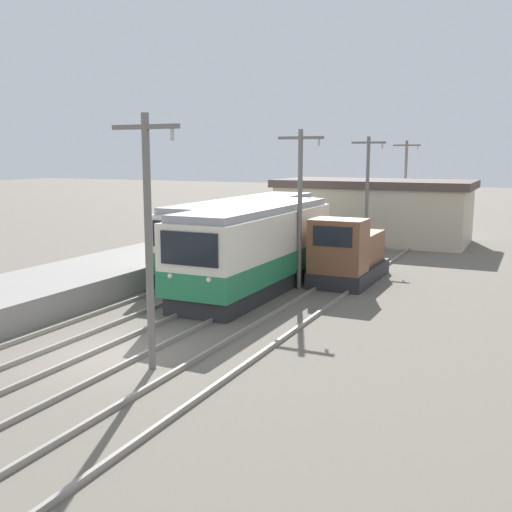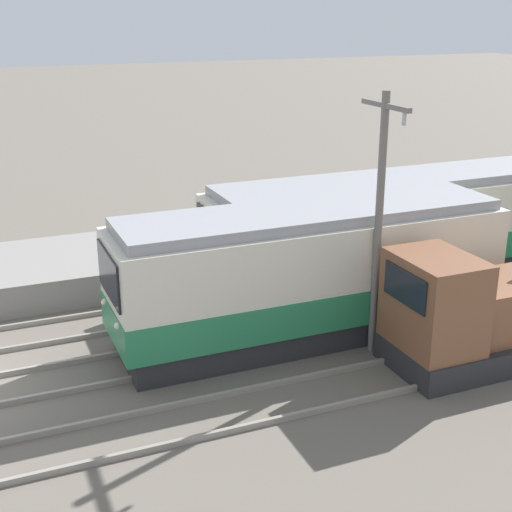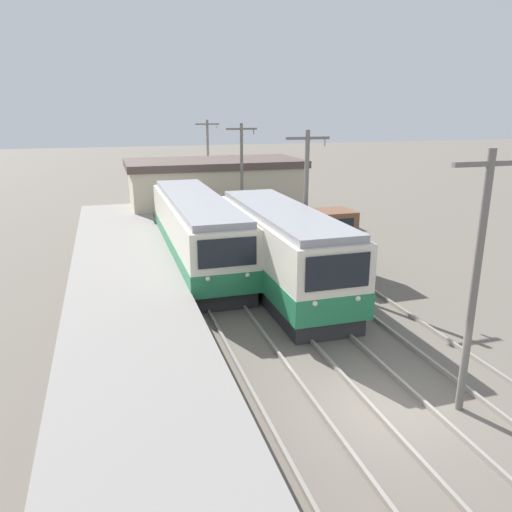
{
  "view_description": "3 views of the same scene",
  "coord_description": "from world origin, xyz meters",
  "views": [
    {
      "loc": [
        10.79,
        -13.19,
        5.68
      ],
      "look_at": [
        0.55,
        8.48,
        1.62
      ],
      "focal_mm": 42.0,
      "sensor_mm": 36.0,
      "label": 1
    },
    {
      "loc": [
        16.15,
        1.03,
        8.56
      ],
      "look_at": [
        -1.14,
        8.25,
        2.0
      ],
      "focal_mm": 50.0,
      "sensor_mm": 36.0,
      "label": 2
    },
    {
      "loc": [
        -6.7,
        -9.91,
        7.56
      ],
      "look_at": [
        -1.13,
        8.63,
        1.85
      ],
      "focal_mm": 35.0,
      "sensor_mm": 36.0,
      "label": 3
    }
  ],
  "objects": [
    {
      "name": "catenary_mast_mid",
      "position": [
        1.71,
        10.37,
        3.68
      ],
      "size": [
        2.0,
        0.2,
        6.72
      ],
      "color": "slate",
      "rests_on": "ground"
    },
    {
      "name": "shunting_locomotive",
      "position": [
        3.2,
        12.6,
        1.21
      ],
      "size": [
        2.4,
        5.36,
        3.0
      ],
      "color": "#28282B",
      "rests_on": "ground"
    },
    {
      "name": "commuter_train_center",
      "position": [
        0.2,
        9.26,
        1.68
      ],
      "size": [
        2.84,
        10.85,
        3.61
      ],
      "color": "#28282B",
      "rests_on": "ground"
    },
    {
      "name": "commuter_train_left",
      "position": [
        -2.6,
        13.97,
        1.62
      ],
      "size": [
        2.84,
        13.21,
        3.47
      ],
      "color": "#28282B",
      "rests_on": "ground"
    }
  ]
}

